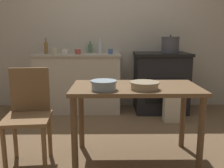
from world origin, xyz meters
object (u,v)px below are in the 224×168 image
Objects in this scene: stove at (160,82)px; mixing_bowl_large at (145,85)px; cup_center_left at (110,51)px; cup_center at (78,52)px; bottle_mid_left at (100,47)px; cup_center_right at (54,51)px; mixing_bowl_small at (104,85)px; chair at (29,113)px; flour_sack at (172,109)px; bottle_far_left at (90,48)px; work_table at (135,97)px; bottle_left at (46,48)px; cup_mid_right at (65,52)px; stock_pot at (170,45)px.

stove is 3.60× the size of mixing_bowl_large.
cup_center is at bearing -175.34° from cup_center_left.
bottle_mid_left reaches higher than stove.
mixing_bowl_large is 2.71× the size of cup_center_right.
bottle_mid_left is at bearing 33.32° from cup_center.
mixing_bowl_small is 1.84m from cup_center_right.
mixing_bowl_small is at bearing -15.97° from chair.
stove is 1.09m from bottle_mid_left.
flour_sack is at bearing -19.60° from cup_center.
chair is 3.77× the size of bottle_mid_left.
bottle_far_left is 0.60m from cup_center_right.
mixing_bowl_small is 2.58× the size of cup_center.
work_table is 2.10m from bottle_left.
chair is 9.81× the size of cup_mid_right.
work_table is 1.72m from cup_center.
flour_sack is (0.62, 1.06, -0.43)m from work_table.
cup_center is (-0.42, 1.70, 0.16)m from mixing_bowl_small.
work_table is 1.32× the size of chair.
cup_center_right is (-1.61, -0.07, 0.48)m from stove.
cup_center is at bearing 114.81° from mixing_bowl_large.
stock_pot reaches higher than cup_center_right.
cup_center_left is at bearing -5.61° from bottle_left.
cup_center is at bearing 180.00° from stock_pot.
mixing_bowl_small is at bearing -63.15° from bottle_left.
cup_center_left is 0.68m from cup_mid_right.
bottle_left reaches higher than mixing_bowl_large.
cup_center_left is 0.86× the size of cup_mid_right.
mixing_bowl_large is at bearing -72.72° from bottle_far_left.
stock_pot reaches higher than chair.
bottle_mid_left is at bearing 103.34° from mixing_bowl_large.
stove reaches higher than mixing_bowl_large.
mixing_bowl_small is at bearing -119.58° from stock_pot.
cup_center reaches higher than mixing_bowl_large.
bottle_far_left reaches higher than mixing_bowl_small.
bottle_far_left is at bearing 11.90° from bottle_left.
bottle_far_left is (0.44, 1.85, 0.49)m from chair.
stove is 1.24m from bottle_far_left.
work_table is 1.83m from bottle_mid_left.
mixing_bowl_small is 1.75m from cup_center_left.
stock_pot reaches higher than bottle_far_left.
stock_pot is 1.73m from cup_center_right.
stock_pot is 1.90m from bottle_left.
cup_mid_right reaches higher than mixing_bowl_large.
work_table is at bearing -58.24° from cup_mid_right.
stove is 1.68m from cup_center_right.
cup_center_right is (0.16, -0.18, -0.05)m from bottle_left.
flour_sack is at bearing -34.39° from bottle_mid_left.
flour_sack is 4.06× the size of cup_center.
bottle_left is at bearing 92.59° from chair.
work_table is at bearing -53.90° from bottle_left.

